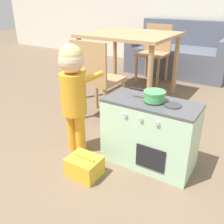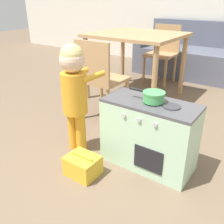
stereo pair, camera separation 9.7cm
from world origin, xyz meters
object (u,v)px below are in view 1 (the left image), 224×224
dining_chair_far (154,51)px  toy_basket (84,167)px  play_kitchen (149,133)px  child_figure (73,86)px  dining_chair_near (96,78)px  couch (180,54)px  toy_pot (154,95)px  dining_table (130,42)px

dining_chair_far → toy_basket: bearing=101.9°
play_kitchen → child_figure: child_figure is taller
dining_chair_near → couch: 2.25m
dining_chair_near → couch: size_ratio=0.52×
toy_basket → dining_chair_far: (-0.49, 2.34, 0.37)m
child_figure → couch: (-0.07, 2.80, -0.26)m
toy_pot → toy_basket: toy_pot is taller
play_kitchen → toy_basket: play_kitchen is taller
child_figure → toy_basket: child_figure is taller
child_figure → toy_basket: bearing=-42.1°
play_kitchen → dining_chair_near: 0.88m
dining_table → dining_chair_far: (0.01, 0.76, -0.23)m
toy_basket → toy_pot: bearing=49.1°
toy_pot → child_figure: 0.60m
dining_chair_far → couch: bearing=-104.0°
toy_basket → dining_table: 1.76m
child_figure → dining_chair_near: bearing=108.7°
play_kitchen → toy_basket: 0.53m
dining_chair_near → couch: bearing=86.8°
play_kitchen → dining_table: (-0.81, 1.20, 0.42)m
play_kitchen → dining_table: size_ratio=0.65×
toy_pot → dining_chair_near: (-0.77, 0.41, -0.11)m
child_figure → dining_chair_far: child_figure is taller
dining_chair_far → couch: 0.73m
play_kitchen → couch: (-0.64, 2.65, 0.04)m
dining_table → toy_basket: bearing=-72.4°
toy_pot → child_figure: size_ratio=0.31×
toy_basket → dining_table: dining_table is taller
play_kitchen → toy_basket: (-0.32, -0.38, -0.18)m
dining_table → dining_chair_near: size_ratio=1.26×
dining_chair_near → toy_pot: bearing=-28.0°
child_figure → toy_basket: (0.25, -0.23, -0.48)m
child_figure → dining_table: 1.37m
toy_basket → dining_chair_near: size_ratio=0.28×
couch → toy_pot: bearing=-76.2°
toy_basket → dining_chair_far: dining_chair_far is taller
toy_basket → dining_table: size_ratio=0.22×
play_kitchen → toy_pot: (0.01, 0.00, 0.30)m
dining_chair_far → couch: size_ratio=0.52×
child_figure → dining_chair_near: child_figure is taller
dining_table → dining_chair_far: dining_chair_far is taller
toy_pot → couch: size_ratio=0.17×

